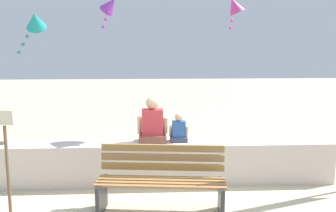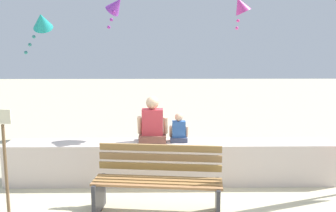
% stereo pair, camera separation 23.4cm
% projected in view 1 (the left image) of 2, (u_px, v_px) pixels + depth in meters
% --- Properties ---
extents(ground_plane, '(40.00, 40.00, 0.00)m').
position_uv_depth(ground_plane, '(174.00, 208.00, 5.26)').
color(ground_plane, beige).
extents(seawall_ledge, '(5.34, 0.57, 0.68)m').
position_uv_depth(seawall_ledge, '(170.00, 162.00, 6.21)').
color(seawall_ledge, beige).
rests_on(seawall_ledge, ground).
extents(park_bench, '(1.77, 0.79, 0.88)m').
position_uv_depth(park_bench, '(161.00, 182.00, 5.09)').
color(park_bench, '#95663E').
rests_on(park_bench, ground).
extents(person_adult, '(0.49, 0.36, 0.75)m').
position_uv_depth(person_adult, '(152.00, 124.00, 6.14)').
color(person_adult, brown).
rests_on(person_adult, seawall_ledge).
extents(person_child, '(0.31, 0.23, 0.48)m').
position_uv_depth(person_child, '(179.00, 130.00, 6.18)').
color(person_child, '#353B53').
rests_on(person_child, seawall_ledge).
extents(kite_magenta, '(0.54, 0.55, 0.84)m').
position_uv_depth(kite_magenta, '(234.00, 6.00, 9.23)').
color(kite_magenta, '#DB3D9E').
extents(kite_purple, '(0.66, 0.61, 0.85)m').
position_uv_depth(kite_purple, '(110.00, 5.00, 9.10)').
color(kite_purple, purple).
extents(kite_teal, '(0.69, 0.62, 1.04)m').
position_uv_depth(kite_teal, '(35.00, 21.00, 8.53)').
color(kite_teal, teal).
extents(sign_post, '(0.24, 0.06, 1.47)m').
position_uv_depth(sign_post, '(7.00, 159.00, 4.63)').
color(sign_post, brown).
rests_on(sign_post, ground).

